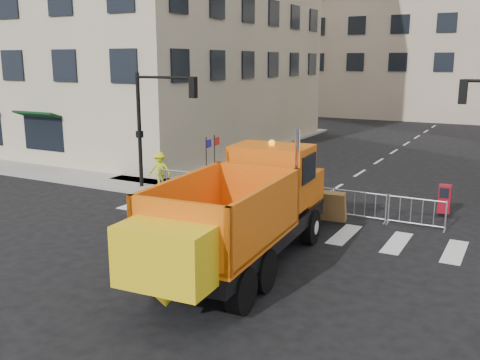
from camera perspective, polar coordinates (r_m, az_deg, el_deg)
The scene contains 11 objects.
ground at distance 15.31m, azimuth -4.51°, elevation -10.13°, with size 120.00×120.00×0.00m, color black.
sidewalk_back at distance 22.50m, azimuth 7.34°, elevation -2.53°, with size 64.00×5.00×0.15m, color gray.
building_far at distance 64.56m, azimuth 22.52°, elevation 17.08°, with size 30.00×18.00×24.00m, color tan.
traffic_light_left at distance 25.12m, azimuth -10.67°, elevation 5.04°, with size 0.18×0.18×5.40m, color black.
crowd_barriers at distance 21.85m, azimuth 4.68°, elevation -1.64°, with size 12.60×0.60×1.10m, color #9EA0A5, non-canonical shape.
plow_truck at distance 15.10m, azimuth 0.25°, elevation -3.26°, with size 3.63×10.47×4.00m.
cop_a at distance 20.92m, azimuth 6.15°, elevation -1.39°, with size 0.64×0.42×1.75m, color black.
cop_b at distance 20.14m, azimuth 4.37°, elevation -1.84°, with size 0.87×0.68×1.80m, color black.
cop_c at distance 19.37m, azimuth 7.48°, elevation -2.46°, with size 1.07×0.44×1.82m, color black.
worker at distance 25.00m, azimuth -8.56°, elevation 1.10°, with size 1.08×0.62×1.67m, color #CCDC19.
newspaper_box at distance 22.11m, azimuth 20.97°, elevation -1.88°, with size 0.45×0.40×1.10m, color maroon.
Camera 1 is at (7.76, -11.80, 5.90)m, focal length 40.00 mm.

